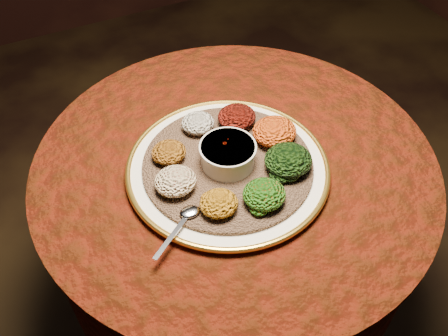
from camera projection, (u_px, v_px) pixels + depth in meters
name	position (u px, v px, depth m)	size (l,w,h in m)	color
table	(234.00, 207.00, 1.31)	(0.96, 0.96, 0.73)	black
platter	(228.00, 168.00, 1.15)	(0.47, 0.47, 0.02)	white
injera	(228.00, 164.00, 1.14)	(0.39, 0.39, 0.01)	#875F43
stew_bowl	(228.00, 153.00, 1.11)	(0.13, 0.13, 0.05)	silver
spoon	(187.00, 215.00, 1.03)	(0.13, 0.10, 0.01)	silver
portion_ayib	(198.00, 123.00, 1.20)	(0.08, 0.08, 0.04)	beige
portion_kitfo	(237.00, 117.00, 1.21)	(0.09, 0.09, 0.05)	black
portion_tikil	(274.00, 131.00, 1.17)	(0.10, 0.10, 0.05)	#AF630E
portion_gomen	(288.00, 160.00, 1.11)	(0.11, 0.10, 0.05)	black
portion_mixveg	(264.00, 194.00, 1.04)	(0.09, 0.09, 0.04)	#9C260A
portion_kik	(219.00, 203.00, 1.03)	(0.08, 0.08, 0.04)	#A9690E
portion_timatim	(175.00, 181.00, 1.07)	(0.09, 0.09, 0.04)	maroon
portion_shiro	(169.00, 152.00, 1.13)	(0.08, 0.08, 0.04)	#884E10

